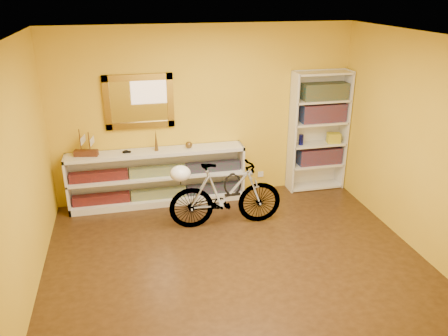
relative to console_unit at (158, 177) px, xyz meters
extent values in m
cube|color=#311D0D|center=(0.76, -1.81, -0.43)|extent=(4.50, 4.00, 0.01)
cube|color=silver|center=(0.76, -1.81, 2.18)|extent=(4.50, 4.00, 0.01)
cube|color=gold|center=(0.76, 0.19, 0.88)|extent=(4.50, 0.01, 2.60)
cube|color=gold|center=(-1.49, -1.81, 0.88)|extent=(0.01, 4.00, 2.60)
cube|color=gold|center=(3.02, -1.81, 0.88)|extent=(0.01, 4.00, 2.60)
cube|color=brown|center=(-0.19, 0.15, 1.12)|extent=(0.98, 0.06, 0.78)
cube|color=silver|center=(1.66, 0.17, -0.17)|extent=(0.09, 0.02, 0.09)
cube|color=black|center=(0.00, -0.02, -0.26)|extent=(2.50, 0.13, 0.14)
cube|color=navy|center=(0.00, -0.02, 0.11)|extent=(2.50, 0.13, 0.14)
imported|color=black|center=(-0.42, 0.00, 0.43)|extent=(0.00, 0.00, 0.00)
cone|color=brown|center=(0.01, 0.00, 0.59)|extent=(0.06, 0.06, 0.32)
sphere|color=brown|center=(0.48, 0.00, 0.48)|extent=(0.10, 0.10, 0.10)
cube|color=maroon|center=(2.59, 0.03, 0.12)|extent=(0.70, 0.22, 0.26)
cube|color=maroon|center=(2.59, 0.03, 0.83)|extent=(0.70, 0.22, 0.28)
cube|color=#174951|center=(2.59, 0.03, 1.16)|extent=(0.70, 0.22, 0.25)
cylinder|color=navy|center=(2.25, 0.01, 0.42)|extent=(0.07, 0.07, 0.16)
cube|color=maroon|center=(2.34, 0.06, 1.12)|extent=(0.16, 0.16, 0.17)
cube|color=gold|center=(2.79, -0.01, 0.42)|extent=(0.22, 0.17, 0.16)
imported|color=silver|center=(0.84, -0.87, 0.04)|extent=(0.47, 1.59, 0.93)
ellipsoid|color=white|center=(0.24, -0.85, 0.39)|extent=(0.27, 0.26, 0.21)
torus|color=black|center=(0.93, -0.88, 0.18)|extent=(0.24, 0.03, 0.24)
camera|label=1|loc=(-0.40, -6.21, 2.65)|focal=36.01mm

